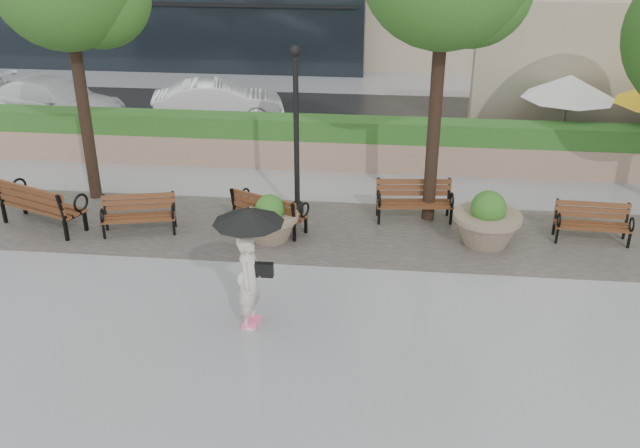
# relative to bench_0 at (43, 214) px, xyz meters

# --- Properties ---
(ground) EXTENTS (100.00, 100.00, 0.00)m
(ground) POSITION_rel_bench_0_xyz_m (5.31, -2.57, -0.32)
(ground) COLOR gray
(ground) RESTS_ON ground
(cobble_strip) EXTENTS (28.00, 3.20, 0.01)m
(cobble_strip) POSITION_rel_bench_0_xyz_m (5.31, 0.43, -0.31)
(cobble_strip) COLOR #383330
(cobble_strip) RESTS_ON ground
(hedge_wall) EXTENTS (24.00, 0.80, 1.35)m
(hedge_wall) POSITION_rel_bench_0_xyz_m (5.31, 4.43, 0.35)
(hedge_wall) COLOR #91745D
(hedge_wall) RESTS_ON ground
(asphalt_street) EXTENTS (40.00, 7.00, 0.00)m
(asphalt_street) POSITION_rel_bench_0_xyz_m (5.31, 8.43, -0.32)
(asphalt_street) COLOR black
(asphalt_street) RESTS_ON ground
(bench_0) EXTENTS (2.13, 1.48, 1.07)m
(bench_0) POSITION_rel_bench_0_xyz_m (0.00, 0.00, 0.00)
(bench_0) COLOR brown
(bench_0) RESTS_ON ground
(bench_1) EXTENTS (1.64, 0.96, 0.83)m
(bench_1) POSITION_rel_bench_0_xyz_m (2.20, -0.06, -0.07)
(bench_1) COLOR brown
(bench_1) RESTS_ON ground
(bench_2) EXTENTS (1.77, 1.28, 0.89)m
(bench_2) POSITION_rel_bench_0_xyz_m (4.97, 0.41, -0.05)
(bench_2) COLOR brown
(bench_2) RESTS_ON ground
(bench_3) EXTENTS (1.74, 0.84, 0.90)m
(bench_3) POSITION_rel_bench_0_xyz_m (8.12, 1.23, -0.05)
(bench_3) COLOR brown
(bench_3) RESTS_ON ground
(bench_4) EXTENTS (1.56, 0.68, 0.82)m
(bench_4) POSITION_rel_bench_0_xyz_m (11.84, 0.55, -0.07)
(bench_4) COLOR brown
(bench_4) RESTS_ON ground
(planter_left) EXTENTS (1.21, 1.21, 1.02)m
(planter_left) POSITION_rel_bench_0_xyz_m (5.07, -0.07, 0.08)
(planter_left) COLOR #7F6B56
(planter_left) RESTS_ON ground
(planter_right) EXTENTS (1.42, 1.42, 1.19)m
(planter_right) POSITION_rel_bench_0_xyz_m (9.61, 0.19, 0.15)
(planter_right) COLOR #7F6B56
(planter_right) RESTS_ON ground
(lamppost) EXTENTS (0.28, 0.28, 3.87)m
(lamppost) POSITION_rel_bench_0_xyz_m (5.48, 1.21, 1.38)
(lamppost) COLOR black
(lamppost) RESTS_ON ground
(patio_umb_white) EXTENTS (2.50, 2.50, 2.30)m
(patio_umb_white) POSITION_rel_bench_0_xyz_m (12.21, 5.80, 1.67)
(patio_umb_white) COLOR black
(patio_umb_white) RESTS_ON ground
(car_left) EXTENTS (5.20, 3.14, 1.41)m
(car_left) POSITION_rel_bench_0_xyz_m (-3.06, 7.40, 0.39)
(car_left) COLOR silver
(car_left) RESTS_ON ground
(car_right) EXTENTS (4.30, 2.34, 1.34)m
(car_right) POSITION_rel_bench_0_xyz_m (2.04, 7.99, 0.35)
(car_right) COLOR silver
(car_right) RESTS_ON ground
(pedestrian) EXTENTS (1.18, 1.18, 2.17)m
(pedestrian) POSITION_rel_bench_0_xyz_m (5.31, -3.32, 1.00)
(pedestrian) COLOR beige
(pedestrian) RESTS_ON ground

